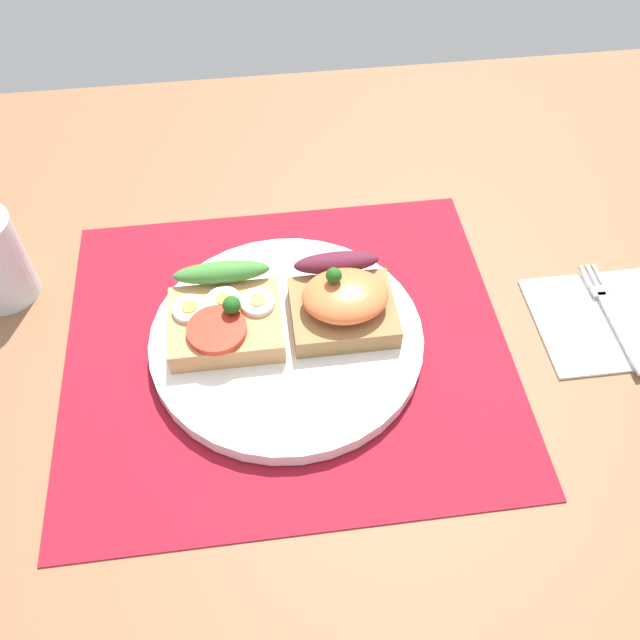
# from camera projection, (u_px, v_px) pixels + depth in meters

# --- Properties ---
(ground_plane) EXTENTS (1.20, 0.90, 0.03)m
(ground_plane) POSITION_uv_depth(u_px,v_px,m) (288.00, 356.00, 0.63)
(ground_plane) COLOR brown
(placemat) EXTENTS (0.40, 0.35, 0.00)m
(placemat) POSITION_uv_depth(u_px,v_px,m) (287.00, 345.00, 0.62)
(placemat) COLOR maroon
(placemat) RESTS_ON ground_plane
(plate) EXTENTS (0.24, 0.24, 0.01)m
(plate) POSITION_uv_depth(u_px,v_px,m) (287.00, 339.00, 0.61)
(plate) COLOR white
(plate) RESTS_ON placemat
(sandwich_egg_tomato) EXTENTS (0.10, 0.10, 0.04)m
(sandwich_egg_tomato) POSITION_uv_depth(u_px,v_px,m) (225.00, 315.00, 0.60)
(sandwich_egg_tomato) COLOR tan
(sandwich_egg_tomato) RESTS_ON plate
(sandwich_salmon) EXTENTS (0.09, 0.09, 0.06)m
(sandwich_salmon) POSITION_uv_depth(u_px,v_px,m) (343.00, 300.00, 0.60)
(sandwich_salmon) COLOR #9B7144
(sandwich_salmon) RESTS_ON plate
(napkin) EXTENTS (0.13, 0.12, 0.01)m
(napkin) POSITION_uv_depth(u_px,v_px,m) (605.00, 320.00, 0.63)
(napkin) COLOR white
(napkin) RESTS_ON ground_plane
(fork) EXTENTS (0.02, 0.13, 0.00)m
(fork) POSITION_uv_depth(u_px,v_px,m) (611.00, 313.00, 0.63)
(fork) COLOR #B7B7BC
(fork) RESTS_ON napkin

